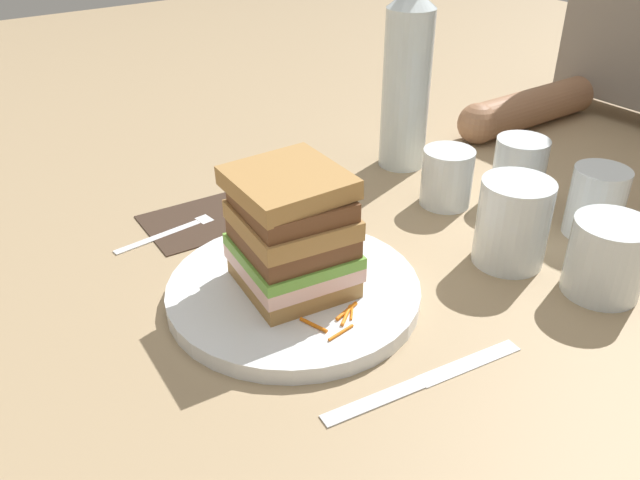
{
  "coord_description": "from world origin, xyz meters",
  "views": [
    {
      "loc": [
        0.46,
        -0.29,
        0.39
      ],
      "look_at": [
        0.01,
        0.03,
        0.06
      ],
      "focal_mm": 36.71,
      "sensor_mm": 36.0,
      "label": 1
    }
  ],
  "objects_px": {
    "water_bottle": "(407,77)",
    "empty_tumbler_3": "(447,177)",
    "fork": "(182,225)",
    "empty_tumbler_1": "(519,170)",
    "juice_glass": "(512,227)",
    "empty_tumbler_0": "(596,202)",
    "sandwich": "(294,232)",
    "main_plate": "(296,290)",
    "empty_tumbler_2": "(607,258)",
    "napkin_dark": "(199,221)",
    "knife": "(420,382)"
  },
  "relations": [
    {
      "from": "main_plate",
      "to": "fork",
      "type": "relative_size",
      "value": 1.52
    },
    {
      "from": "fork",
      "to": "juice_glass",
      "type": "xyz_separation_m",
      "value": [
        0.27,
        0.26,
        0.04
      ]
    },
    {
      "from": "main_plate",
      "to": "empty_tumbler_0",
      "type": "relative_size",
      "value": 3.07
    },
    {
      "from": "main_plate",
      "to": "water_bottle",
      "type": "relative_size",
      "value": 0.9
    },
    {
      "from": "main_plate",
      "to": "napkin_dark",
      "type": "height_order",
      "value": "main_plate"
    },
    {
      "from": "water_bottle",
      "to": "knife",
      "type": "bearing_deg",
      "value": -39.49
    },
    {
      "from": "empty_tumbler_0",
      "to": "juice_glass",
      "type": "bearing_deg",
      "value": -97.33
    },
    {
      "from": "water_bottle",
      "to": "empty_tumbler_3",
      "type": "relative_size",
      "value": 3.87
    },
    {
      "from": "napkin_dark",
      "to": "empty_tumbler_0",
      "type": "bearing_deg",
      "value": 51.41
    },
    {
      "from": "juice_glass",
      "to": "empty_tumbler_3",
      "type": "relative_size",
      "value": 1.32
    },
    {
      "from": "water_bottle",
      "to": "empty_tumbler_0",
      "type": "bearing_deg",
      "value": 9.83
    },
    {
      "from": "fork",
      "to": "empty_tumbler_1",
      "type": "relative_size",
      "value": 2.0
    },
    {
      "from": "main_plate",
      "to": "water_bottle",
      "type": "bearing_deg",
      "value": 121.28
    },
    {
      "from": "sandwich",
      "to": "juice_glass",
      "type": "xyz_separation_m",
      "value": [
        0.08,
        0.23,
        -0.03
      ]
    },
    {
      "from": "sandwich",
      "to": "empty_tumbler_3",
      "type": "relative_size",
      "value": 1.66
    },
    {
      "from": "water_bottle",
      "to": "empty_tumbler_2",
      "type": "distance_m",
      "value": 0.37
    },
    {
      "from": "sandwich",
      "to": "water_bottle",
      "type": "bearing_deg",
      "value": 121.16
    },
    {
      "from": "water_bottle",
      "to": "empty_tumbler_0",
      "type": "height_order",
      "value": "water_bottle"
    },
    {
      "from": "juice_glass",
      "to": "empty_tumbler_2",
      "type": "height_order",
      "value": "juice_glass"
    },
    {
      "from": "empty_tumbler_0",
      "to": "empty_tumbler_2",
      "type": "distance_m",
      "value": 0.12
    },
    {
      "from": "water_bottle",
      "to": "empty_tumbler_1",
      "type": "relative_size",
      "value": 3.4
    },
    {
      "from": "fork",
      "to": "empty_tumbler_3",
      "type": "bearing_deg",
      "value": 65.96
    },
    {
      "from": "juice_glass",
      "to": "empty_tumbler_1",
      "type": "bearing_deg",
      "value": 127.09
    },
    {
      "from": "juice_glass",
      "to": "empty_tumbler_0",
      "type": "height_order",
      "value": "juice_glass"
    },
    {
      "from": "water_bottle",
      "to": "sandwich",
      "type": "bearing_deg",
      "value": -58.84
    },
    {
      "from": "empty_tumbler_1",
      "to": "empty_tumbler_0",
      "type": "bearing_deg",
      "value": 2.14
    },
    {
      "from": "main_plate",
      "to": "empty_tumbler_3",
      "type": "bearing_deg",
      "value": 102.72
    },
    {
      "from": "napkin_dark",
      "to": "empty_tumbler_1",
      "type": "bearing_deg",
      "value": 63.21
    },
    {
      "from": "empty_tumbler_0",
      "to": "empty_tumbler_3",
      "type": "height_order",
      "value": "empty_tumbler_0"
    },
    {
      "from": "napkin_dark",
      "to": "knife",
      "type": "distance_m",
      "value": 0.36
    },
    {
      "from": "water_bottle",
      "to": "empty_tumbler_3",
      "type": "bearing_deg",
      "value": -16.36
    },
    {
      "from": "empty_tumbler_0",
      "to": "empty_tumbler_1",
      "type": "distance_m",
      "value": 0.11
    },
    {
      "from": "empty_tumbler_3",
      "to": "fork",
      "type": "bearing_deg",
      "value": -114.04
    },
    {
      "from": "napkin_dark",
      "to": "juice_glass",
      "type": "height_order",
      "value": "juice_glass"
    },
    {
      "from": "knife",
      "to": "empty_tumbler_2",
      "type": "height_order",
      "value": "empty_tumbler_2"
    },
    {
      "from": "empty_tumbler_1",
      "to": "empty_tumbler_2",
      "type": "relative_size",
      "value": 1.03
    },
    {
      "from": "napkin_dark",
      "to": "fork",
      "type": "relative_size",
      "value": 0.75
    },
    {
      "from": "sandwich",
      "to": "fork",
      "type": "distance_m",
      "value": 0.21
    },
    {
      "from": "sandwich",
      "to": "juice_glass",
      "type": "distance_m",
      "value": 0.24
    },
    {
      "from": "water_bottle",
      "to": "empty_tumbler_2",
      "type": "xyz_separation_m",
      "value": [
        0.36,
        -0.05,
        -0.09
      ]
    },
    {
      "from": "water_bottle",
      "to": "empty_tumbler_1",
      "type": "bearing_deg",
      "value": 14.59
    },
    {
      "from": "empty_tumbler_0",
      "to": "empty_tumbler_1",
      "type": "relative_size",
      "value": 0.99
    },
    {
      "from": "empty_tumbler_0",
      "to": "empty_tumbler_3",
      "type": "xyz_separation_m",
      "value": [
        -0.15,
        -0.09,
        -0.0
      ]
    },
    {
      "from": "fork",
      "to": "juice_glass",
      "type": "distance_m",
      "value": 0.38
    },
    {
      "from": "juice_glass",
      "to": "water_bottle",
      "type": "height_order",
      "value": "water_bottle"
    },
    {
      "from": "empty_tumbler_0",
      "to": "sandwich",
      "type": "bearing_deg",
      "value": -104.91
    },
    {
      "from": "juice_glass",
      "to": "water_bottle",
      "type": "relative_size",
      "value": 0.34
    },
    {
      "from": "empty_tumbler_3",
      "to": "water_bottle",
      "type": "bearing_deg",
      "value": 163.64
    },
    {
      "from": "knife",
      "to": "sandwich",
      "type": "bearing_deg",
      "value": -174.3
    },
    {
      "from": "empty_tumbler_1",
      "to": "empty_tumbler_2",
      "type": "bearing_deg",
      "value": -25.92
    }
  ]
}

